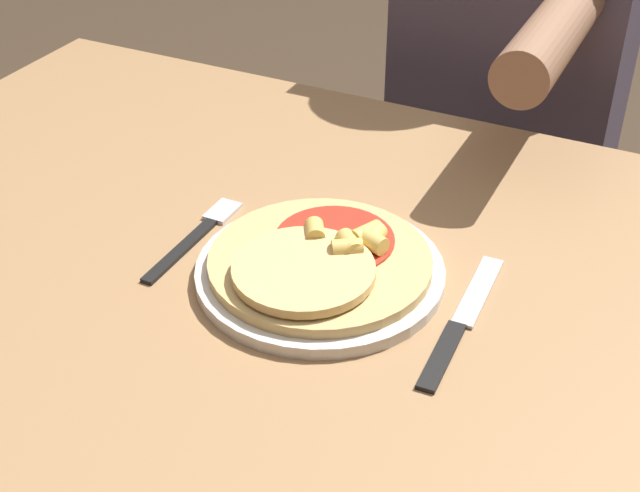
% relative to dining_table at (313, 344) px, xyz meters
% --- Properties ---
extents(dining_table, '(1.27, 0.81, 0.76)m').
position_rel_dining_table_xyz_m(dining_table, '(0.00, 0.00, 0.00)').
color(dining_table, '#9E754C').
rests_on(dining_table, ground_plane).
extents(plate, '(0.26, 0.26, 0.01)m').
position_rel_dining_table_xyz_m(plate, '(0.02, -0.02, 0.12)').
color(plate, silver).
rests_on(plate, dining_table).
extents(pizza, '(0.23, 0.23, 0.04)m').
position_rel_dining_table_xyz_m(pizza, '(0.02, -0.02, 0.14)').
color(pizza, tan).
rests_on(pizza, plate).
extents(fork, '(0.03, 0.18, 0.00)m').
position_rel_dining_table_xyz_m(fork, '(-0.14, -0.01, 0.11)').
color(fork, black).
rests_on(fork, dining_table).
extents(knife, '(0.03, 0.22, 0.00)m').
position_rel_dining_table_xyz_m(knife, '(0.17, -0.02, 0.11)').
color(knife, black).
rests_on(knife, dining_table).
extents(person_diner, '(0.35, 0.52, 1.24)m').
position_rel_dining_table_xyz_m(person_diner, '(0.04, 0.63, 0.09)').
color(person_diner, '#2D2D38').
rests_on(person_diner, ground_plane).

